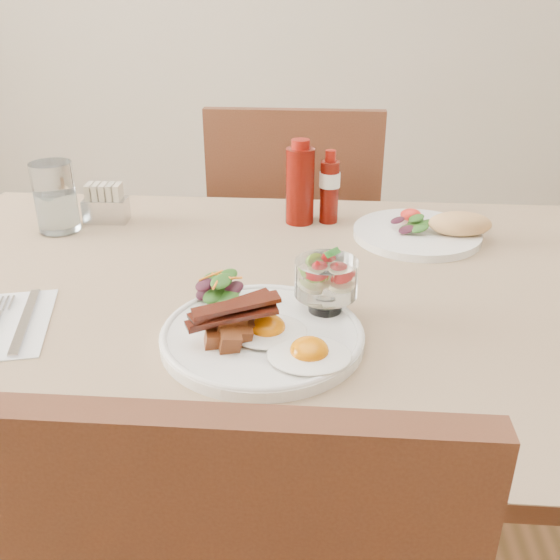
{
  "coord_description": "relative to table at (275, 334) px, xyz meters",
  "views": [
    {
      "loc": [
        0.08,
        -0.9,
        1.21
      ],
      "look_at": [
        0.02,
        -0.11,
        0.82
      ],
      "focal_mm": 40.0,
      "sensor_mm": 36.0,
      "label": 1
    }
  ],
  "objects": [
    {
      "name": "bacon_potato_pile",
      "position": [
        -0.04,
        -0.19,
        0.13
      ],
      "size": [
        0.13,
        0.09,
        0.06
      ],
      "rotation": [
        0.0,
        0.0,
        -0.01
      ],
      "color": "brown",
      "rests_on": "main_plate"
    },
    {
      "name": "side_salad",
      "position": [
        -0.07,
        -0.08,
        0.13
      ],
      "size": [
        0.08,
        0.08,
        0.04
      ],
      "rotation": [
        0.0,
        0.0,
        0.39
      ],
      "color": "#204612",
      "rests_on": "main_plate"
    },
    {
      "name": "second_plate",
      "position": [
        0.27,
        0.23,
        0.1
      ],
      "size": [
        0.26,
        0.24,
        0.06
      ],
      "rotation": [
        0.0,
        0.0,
        0.24
      ],
      "color": "white",
      "rests_on": "table"
    },
    {
      "name": "fried_eggs",
      "position": [
        0.03,
        -0.2,
        0.11
      ],
      "size": [
        0.18,
        0.16,
        0.03
      ],
      "rotation": [
        0.0,
        0.0,
        -0.11
      ],
      "color": "white",
      "rests_on": "main_plate"
    },
    {
      "name": "main_plate",
      "position": [
        -0.0,
        -0.17,
        0.1
      ],
      "size": [
        0.28,
        0.28,
        0.02
      ],
      "primitive_type": "cylinder",
      "color": "white",
      "rests_on": "table"
    },
    {
      "name": "chair_far",
      "position": [
        0.0,
        0.66,
        -0.14
      ],
      "size": [
        0.42,
        0.42,
        0.93
      ],
      "color": "#5B301C",
      "rests_on": "ground"
    },
    {
      "name": "napkin_cutlery",
      "position": [
        -0.37,
        -0.15,
        0.09
      ],
      "size": [
        0.16,
        0.22,
        0.01
      ],
      "rotation": [
        0.0,
        0.0,
        0.26
      ],
      "color": "white",
      "rests_on": "table"
    },
    {
      "name": "table",
      "position": [
        0.0,
        0.0,
        0.0
      ],
      "size": [
        1.33,
        0.88,
        0.75
      ],
      "color": "#5B301C",
      "rests_on": "ground"
    },
    {
      "name": "fruit_cup",
      "position": [
        0.08,
        -0.1,
        0.16
      ],
      "size": [
        0.09,
        0.09,
        0.09
      ],
      "rotation": [
        0.0,
        0.0,
        0.33
      ],
      "color": "white",
      "rests_on": "main_plate"
    },
    {
      "name": "sugar_caddy",
      "position": [
        -0.37,
        0.27,
        0.12
      ],
      "size": [
        0.09,
        0.05,
        0.08
      ],
      "rotation": [
        0.0,
        0.0,
        0.03
      ],
      "color": "silver",
      "rests_on": "table"
    },
    {
      "name": "ketchup_bottle",
      "position": [
        0.03,
        0.3,
        0.17
      ],
      "size": [
        0.06,
        0.06,
        0.17
      ],
      "rotation": [
        0.0,
        0.0,
        0.03
      ],
      "color": "#580B05",
      "rests_on": "table"
    },
    {
      "name": "water_glass",
      "position": [
        -0.44,
        0.22,
        0.15
      ],
      "size": [
        0.08,
        0.08,
        0.14
      ],
      "color": "white",
      "rests_on": "table"
    },
    {
      "name": "hot_sauce_bottle",
      "position": [
        0.09,
        0.3,
        0.16
      ],
      "size": [
        0.05,
        0.05,
        0.15
      ],
      "rotation": [
        0.0,
        0.0,
        -0.21
      ],
      "color": "#580B05",
      "rests_on": "table"
    }
  ]
}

